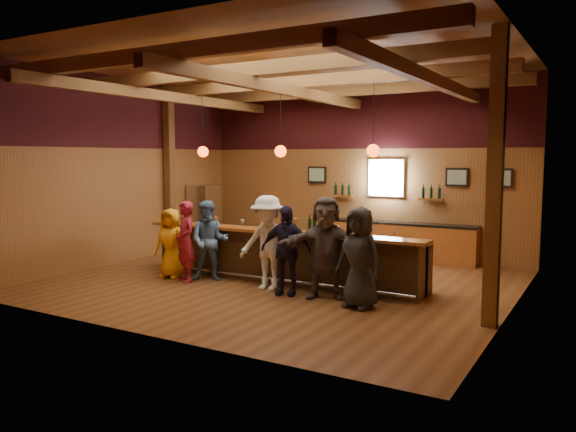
# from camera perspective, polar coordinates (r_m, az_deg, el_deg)

# --- Properties ---
(room) EXTENTS (9.04, 9.00, 4.52)m
(room) POSITION_cam_1_polar(r_m,az_deg,el_deg) (11.52, -0.62, 9.14)
(room) COLOR brown
(room) RESTS_ON ground
(bar_counter) EXTENTS (6.30, 1.07, 1.11)m
(bar_counter) POSITION_cam_1_polar(r_m,az_deg,el_deg) (11.76, -0.30, -4.09)
(bar_counter) COLOR black
(bar_counter) RESTS_ON ground
(back_bar_cabinet) EXTENTS (4.00, 0.52, 0.95)m
(back_bar_cabinet) POSITION_cam_1_polar(r_m,az_deg,el_deg) (14.49, 11.00, -2.47)
(back_bar_cabinet) COLOR brown
(back_bar_cabinet) RESTS_ON ground
(window) EXTENTS (0.95, 0.09, 0.95)m
(window) POSITION_cam_1_polar(r_m,az_deg,el_deg) (14.69, 9.94, 3.84)
(window) COLOR silver
(window) RESTS_ON room
(framed_pictures) EXTENTS (5.35, 0.05, 0.45)m
(framed_pictures) POSITION_cam_1_polar(r_m,az_deg,el_deg) (14.40, 13.17, 3.93)
(framed_pictures) COLOR black
(framed_pictures) RESTS_ON room
(wine_shelves) EXTENTS (3.00, 0.18, 0.30)m
(wine_shelves) POSITION_cam_1_polar(r_m,az_deg,el_deg) (14.65, 9.82, 2.15)
(wine_shelves) COLOR brown
(wine_shelves) RESTS_ON room
(pendant_lights) EXTENTS (4.24, 0.24, 1.37)m
(pendant_lights) POSITION_cam_1_polar(r_m,az_deg,el_deg) (11.46, -0.76, 6.63)
(pendant_lights) COLOR black
(pendant_lights) RESTS_ON room
(stainless_fridge) EXTENTS (0.70, 0.70, 1.80)m
(stainless_fridge) POSITION_cam_1_polar(r_m,az_deg,el_deg) (16.03, -8.54, -0.09)
(stainless_fridge) COLOR silver
(stainless_fridge) RESTS_ON ground
(customer_orange) EXTENTS (0.78, 0.56, 1.49)m
(customer_orange) POSITION_cam_1_polar(r_m,az_deg,el_deg) (12.28, -11.82, -2.72)
(customer_orange) COLOR orange
(customer_orange) RESTS_ON ground
(customer_redvest) EXTENTS (0.73, 0.64, 1.68)m
(customer_redvest) POSITION_cam_1_polar(r_m,az_deg,el_deg) (11.82, -10.37, -2.57)
(customer_redvest) COLOR maroon
(customer_redvest) RESTS_ON ground
(customer_denim) EXTENTS (1.02, 0.95, 1.68)m
(customer_denim) POSITION_cam_1_polar(r_m,az_deg,el_deg) (11.82, -8.00, -2.52)
(customer_denim) COLOR #5279A4
(customer_denim) RESTS_ON ground
(customer_white) EXTENTS (1.23, 0.75, 1.85)m
(customer_white) POSITION_cam_1_polar(r_m,az_deg,el_deg) (10.92, -2.08, -2.74)
(customer_white) COLOR white
(customer_white) RESTS_ON ground
(customer_navy) EXTENTS (1.05, 0.60, 1.69)m
(customer_navy) POSITION_cam_1_polar(r_m,az_deg,el_deg) (10.53, -0.22, -3.50)
(customer_navy) COLOR black
(customer_navy) RESTS_ON ground
(customer_brown) EXTENTS (1.84, 1.17, 1.89)m
(customer_brown) POSITION_cam_1_polar(r_m,az_deg,el_deg) (10.25, 3.85, -3.19)
(customer_brown) COLOR #504440
(customer_brown) RESTS_ON ground
(customer_dark) EXTENTS (0.93, 0.69, 1.73)m
(customer_dark) POSITION_cam_1_polar(r_m,az_deg,el_deg) (9.68, 7.26, -4.25)
(customer_dark) COLOR black
(customer_dark) RESTS_ON ground
(bartender) EXTENTS (0.66, 0.54, 1.55)m
(bartender) POSITION_cam_1_polar(r_m,az_deg,el_deg) (12.04, 7.59, -2.69)
(bartender) COLOR black
(bartender) RESTS_ON ground
(ice_bucket) EXTENTS (0.22, 0.22, 0.24)m
(ice_bucket) POSITION_cam_1_polar(r_m,az_deg,el_deg) (11.27, 0.52, -0.88)
(ice_bucket) COLOR brown
(ice_bucket) RESTS_ON bar_counter
(bottle_a) EXTENTS (0.07, 0.07, 0.33)m
(bottle_a) POSITION_cam_1_polar(r_m,az_deg,el_deg) (11.13, 2.71, -0.93)
(bottle_a) COLOR black
(bottle_a) RESTS_ON bar_counter
(bottle_b) EXTENTS (0.07, 0.07, 0.34)m
(bottle_b) POSITION_cam_1_polar(r_m,az_deg,el_deg) (11.11, 2.22, -0.93)
(bottle_b) COLOR black
(bottle_b) RESTS_ON bar_counter
(glass_a) EXTENTS (0.07, 0.07, 0.16)m
(glass_a) POSITION_cam_1_polar(r_m,az_deg,el_deg) (12.97, -11.19, -0.12)
(glass_a) COLOR silver
(glass_a) RESTS_ON bar_counter
(glass_b) EXTENTS (0.08, 0.08, 0.18)m
(glass_b) POSITION_cam_1_polar(r_m,az_deg,el_deg) (12.43, -8.00, -0.26)
(glass_b) COLOR silver
(glass_b) RESTS_ON bar_counter
(glass_c) EXTENTS (0.09, 0.09, 0.20)m
(glass_c) POSITION_cam_1_polar(r_m,az_deg,el_deg) (12.24, -7.32, -0.29)
(glass_c) COLOR silver
(glass_c) RESTS_ON bar_counter
(glass_d) EXTENTS (0.08, 0.08, 0.18)m
(glass_d) POSITION_cam_1_polar(r_m,az_deg,el_deg) (11.84, -4.65, -0.53)
(glass_d) COLOR silver
(glass_d) RESTS_ON bar_counter
(glass_e) EXTENTS (0.08, 0.08, 0.19)m
(glass_e) POSITION_cam_1_polar(r_m,az_deg,el_deg) (11.50, -2.54, -0.67)
(glass_e) COLOR silver
(glass_e) RESTS_ON bar_counter
(glass_f) EXTENTS (0.08, 0.08, 0.18)m
(glass_f) POSITION_cam_1_polar(r_m,az_deg,el_deg) (10.86, 3.26, -1.12)
(glass_f) COLOR silver
(glass_f) RESTS_ON bar_counter
(glass_g) EXTENTS (0.08, 0.08, 0.17)m
(glass_g) POSITION_cam_1_polar(r_m,az_deg,el_deg) (10.76, 5.19, -1.23)
(glass_g) COLOR silver
(glass_g) RESTS_ON bar_counter
(glass_h) EXTENTS (0.09, 0.09, 0.19)m
(glass_h) POSITION_cam_1_polar(r_m,az_deg,el_deg) (10.49, 8.48, -1.36)
(glass_h) COLOR silver
(glass_h) RESTS_ON bar_counter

